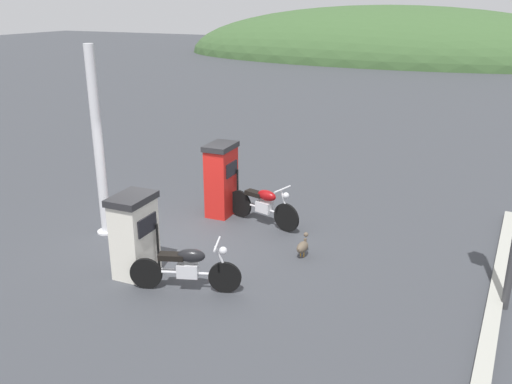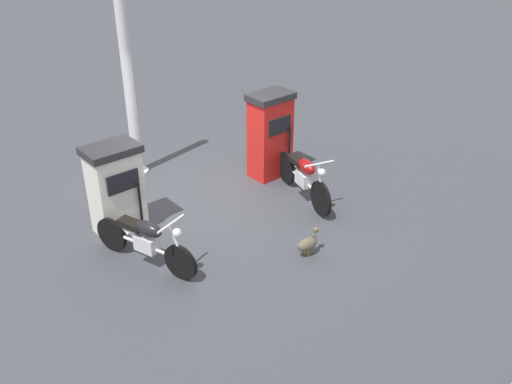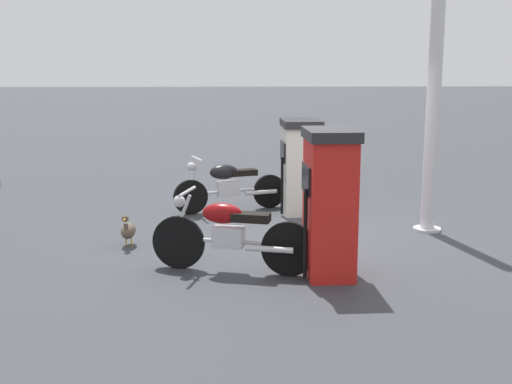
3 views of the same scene
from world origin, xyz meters
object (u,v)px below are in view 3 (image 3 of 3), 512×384
(fuel_pump_near, at_px, (300,166))
(motorcycle_near_pump, at_px, (229,185))
(motorcycle_far_pump, at_px, (230,232))
(fuel_pump_far, at_px, (329,202))
(wandering_duck, at_px, (128,230))
(canopy_support_pole, at_px, (434,100))

(fuel_pump_near, xyz_separation_m, motorcycle_near_pump, (1.16, -0.13, -0.32))
(motorcycle_far_pump, bearing_deg, fuel_pump_near, -110.07)
(fuel_pump_far, bearing_deg, wandering_duck, -27.72)
(motorcycle_near_pump, xyz_separation_m, canopy_support_pole, (-2.91, 1.37, 1.45))
(motorcycle_near_pump, height_order, motorcycle_far_pump, motorcycle_far_pump)
(wandering_duck, xyz_separation_m, canopy_support_pole, (-4.24, -0.69, 1.68))
(motorcycle_far_pump, distance_m, wandering_duck, 1.81)
(fuel_pump_near, height_order, motorcycle_near_pump, fuel_pump_near)
(motorcycle_far_pump, bearing_deg, wandering_duck, -40.59)
(fuel_pump_near, relative_size, motorcycle_far_pump, 0.80)
(motorcycle_near_pump, distance_m, motorcycle_far_pump, 3.23)
(fuel_pump_far, bearing_deg, fuel_pump_near, -90.00)
(motorcycle_near_pump, xyz_separation_m, wandering_duck, (1.34, 2.06, -0.23))
(motorcycle_near_pump, xyz_separation_m, motorcycle_far_pump, (-0.03, 3.23, 0.03))
(motorcycle_near_pump, relative_size, motorcycle_far_pump, 0.97)
(motorcycle_near_pump, height_order, canopy_support_pole, canopy_support_pole)
(wandering_duck, bearing_deg, motorcycle_near_pump, -122.91)
(fuel_pump_far, height_order, canopy_support_pole, canopy_support_pole)
(fuel_pump_near, height_order, motorcycle_far_pump, fuel_pump_near)
(motorcycle_far_pump, distance_m, canopy_support_pole, 3.71)
(wandering_duck, distance_m, canopy_support_pole, 4.61)
(fuel_pump_near, relative_size, fuel_pump_far, 0.90)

